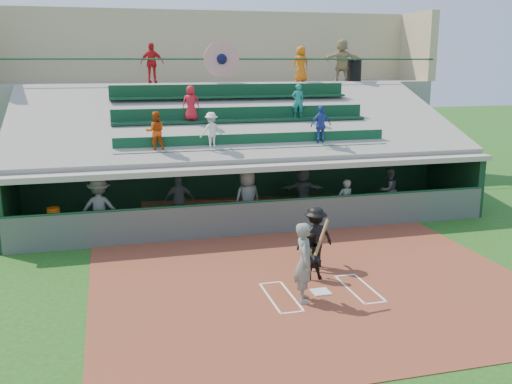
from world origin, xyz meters
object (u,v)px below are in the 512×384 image
object	(u,v)px
trash_bin	(354,70)
white_table	(57,230)
catcher	(311,256)
water_cooler	(54,214)
home_plate	(321,292)
batter_at_plate	(305,262)

from	to	relation	value
trash_bin	white_table	bearing A→B (deg)	-152.04
catcher	trash_bin	distance (m)	14.09
catcher	water_cooler	distance (m)	8.26
home_plate	white_table	world-z (taller)	white_table
home_plate	catcher	bearing A→B (deg)	85.66
white_table	trash_bin	bearing A→B (deg)	35.24
batter_at_plate	white_table	world-z (taller)	batter_at_plate
home_plate	batter_at_plate	distance (m)	1.15
white_table	water_cooler	world-z (taller)	water_cooler
batter_at_plate	trash_bin	size ratio (longest dim) A/B	1.99
batter_at_plate	trash_bin	distance (m)	15.36
white_table	trash_bin	distance (m)	15.34
home_plate	batter_at_plate	bearing A→B (deg)	-148.12
home_plate	batter_at_plate	size ratio (longest dim) A/B	0.22
batter_at_plate	water_cooler	bearing A→B (deg)	134.25
home_plate	water_cooler	size ratio (longest dim) A/B	1.10
home_plate	white_table	xyz separation A→B (m)	(-6.51, 5.87, 0.35)
batter_at_plate	catcher	world-z (taller)	batter_at_plate
water_cooler	catcher	bearing A→B (deg)	-36.32
trash_bin	batter_at_plate	bearing A→B (deg)	-117.99
catcher	trash_bin	world-z (taller)	trash_bin
catcher	white_table	distance (m)	8.23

